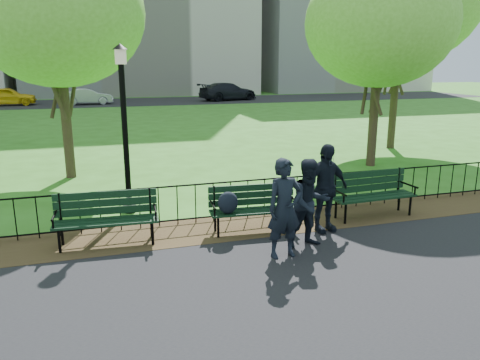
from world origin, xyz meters
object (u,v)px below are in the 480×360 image
object	(u,v)px
sedan_dark	(228,91)
tree_near_w	(56,12)
park_bench_main	(243,203)
person_right	(325,188)
person_left	(285,208)
person_mid	(310,203)
tree_near_e	(380,23)
park_bench_left_a	(106,213)
lamppost	(125,124)
taxi	(7,96)
sedan_silver	(87,96)
park_bench_right_a	(371,189)

from	to	relation	value
sedan_dark	tree_near_w	bearing A→B (deg)	140.21
park_bench_main	person_right	size ratio (longest dim) A/B	1.02
person_left	person_mid	bearing A→B (deg)	21.95
tree_near_w	sedan_dark	world-z (taller)	tree_near_w
tree_near_e	park_bench_left_a	bearing A→B (deg)	-152.17
sedan_dark	person_right	bearing A→B (deg)	152.91
lamppost	taxi	size ratio (longest dim) A/B	0.88
lamppost	sedan_dark	distance (m)	32.92
park_bench_left_a	sedan_silver	size ratio (longest dim) A/B	0.50
taxi	sedan_dark	bearing A→B (deg)	-92.35
person_left	sedan_dark	size ratio (longest dim) A/B	0.33
park_bench_main	tree_near_e	xyz separation A→B (m)	(6.15, 4.88, 4.01)
park_bench_main	taxi	world-z (taller)	taxi
park_bench_left_a	sedan_dark	size ratio (longest dim) A/B	0.37
park_bench_left_a	person_left	world-z (taller)	person_left
person_left	taxi	world-z (taller)	person_left
person_left	person_mid	distance (m)	0.72
tree_near_w	person_right	size ratio (longest dim) A/B	3.77
park_bench_left_a	person_right	xyz separation A→B (m)	(4.34, -0.63, 0.30)
park_bench_main	park_bench_left_a	xyz separation A→B (m)	(-2.70, 0.21, -0.01)
taxi	sedan_dark	xyz separation A→B (m)	(18.45, -0.16, 0.05)
tree_near_e	taxi	size ratio (longest dim) A/B	1.54
person_left	person_mid	xyz separation A→B (m)	(0.65, 0.31, -0.06)
park_bench_right_a	tree_near_e	distance (m)	6.90
lamppost	park_bench_left_a	bearing A→B (deg)	-106.40
lamppost	tree_near_e	bearing A→B (deg)	18.46
tree_near_e	person_right	xyz separation A→B (m)	(-4.52, -5.31, -3.72)
lamppost	person_left	xyz separation A→B (m)	(2.48, -3.51, -1.17)
person_left	sedan_silver	world-z (taller)	person_left
person_left	taxi	bearing A→B (deg)	101.79
park_bench_right_a	taxi	xyz separation A→B (m)	(-12.48, 33.04, 0.11)
person_mid	sedan_dark	size ratio (longest dim) A/B	0.31
person_mid	taxi	size ratio (longest dim) A/B	0.39
park_bench_main	park_bench_right_a	bearing A→B (deg)	7.49
park_bench_left_a	person_mid	bearing A→B (deg)	-15.44
tree_near_e	person_right	distance (m)	7.90
person_right	lamppost	bearing A→B (deg)	138.36
tree_near_e	sedan_dark	world-z (taller)	tree_near_e
lamppost	person_right	xyz separation A→B (m)	(3.78, -2.54, -1.16)
tree_near_e	sedan_dark	distance (m)	28.56
lamppost	person_mid	xyz separation A→B (m)	(3.13, -3.20, -1.23)
lamppost	person_right	world-z (taller)	lamppost
sedan_silver	person_left	bearing A→B (deg)	-178.73
park_bench_left_a	sedan_dark	bearing A→B (deg)	74.13
tree_near_e	sedan_silver	bearing A→B (deg)	108.87
park_bench_right_a	lamppost	bearing A→B (deg)	157.33
lamppost	sedan_dark	world-z (taller)	lamppost
park_bench_right_a	lamppost	size ratio (longest dim) A/B	0.52
person_mid	person_right	size ratio (longest dim) A/B	0.92
tree_near_w	taxi	distance (m)	27.94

